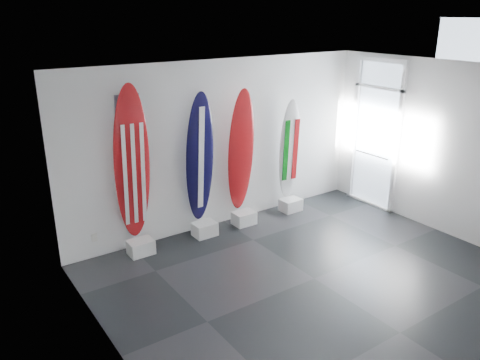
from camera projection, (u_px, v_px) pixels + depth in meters
floor at (314, 279)px, 7.11m from camera, size 6.00×6.00×0.00m
ceiling at (326, 74)px, 6.11m from camera, size 6.00×6.00×0.00m
wall_back at (223, 145)px, 8.55m from camera, size 6.00×0.00×6.00m
wall_left at (110, 239)px, 5.01m from camera, size 0.00×5.00×5.00m
wall_right at (448, 150)px, 8.22m from camera, size 0.00×5.00×5.00m
display_block_usa at (141, 247)px, 7.80m from camera, size 0.40×0.30×0.24m
surfboard_usa at (132, 164)px, 7.41m from camera, size 0.59×0.33×2.55m
display_block_navy at (205, 229)px, 8.45m from camera, size 0.40×0.30×0.24m
surfboard_navy at (200, 159)px, 8.10m from camera, size 0.53×0.30×2.31m
display_block_swiss at (244, 218)px, 8.90m from camera, size 0.40×0.30×0.24m
surfboard_swiss at (241, 151)px, 8.56m from camera, size 0.54×0.35×2.29m
display_block_italy at (291, 205)px, 9.51m from camera, size 0.40×0.30×0.24m
surfboard_italy at (289, 150)px, 9.21m from camera, size 0.47×0.25×1.98m
wall_outlet at (94, 238)px, 7.61m from camera, size 0.09×0.02×0.13m
glass_door at (375, 136)px, 9.43m from camera, size 0.12×1.16×2.85m
balcony at (412, 169)px, 10.45m from camera, size 2.80×2.20×1.20m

